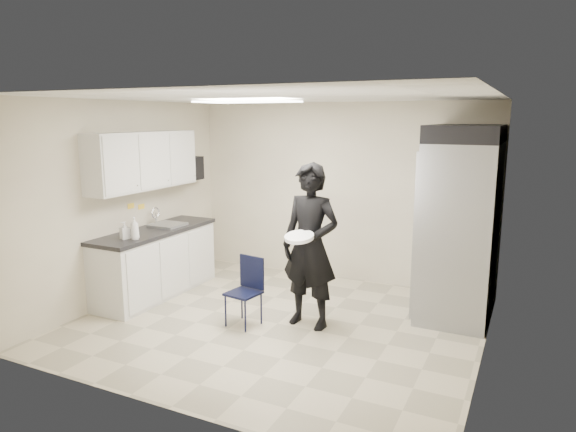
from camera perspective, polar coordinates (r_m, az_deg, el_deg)
The scene contains 21 objects.
floor at distance 6.16m, azimuth -1.17°, elevation -11.85°, with size 4.50×4.50×0.00m, color tan.
ceiling at distance 5.68m, azimuth -1.28°, elevation 13.08°, with size 4.50×4.50×0.00m, color white.
back_wall at distance 7.60m, azimuth 5.65°, elevation 2.66°, with size 4.50×4.50×0.00m, color beige.
left_wall at distance 7.08m, azimuth -17.67°, elevation 1.59°, with size 4.00×4.00×0.00m, color beige.
right_wall at distance 5.19m, azimuth 21.54°, elevation -1.94°, with size 4.00×4.00×0.00m, color beige.
ceiling_panel at distance 6.32m, azimuth -4.55°, elevation 12.56°, with size 1.20×0.60×0.02m, color white.
lower_counter at distance 7.21m, azimuth -14.44°, elevation -5.16°, with size 0.60×1.90×0.86m, color silver.
countertop at distance 7.10m, azimuth -14.62°, elevation -1.63°, with size 0.64×1.95×0.05m, color black.
sink at distance 7.28m, azimuth -13.22°, elevation -1.38°, with size 0.42×0.40×0.14m, color gray.
faucet at distance 7.38m, azimuth -14.48°, elevation -0.09°, with size 0.02×0.02×0.24m, color silver.
upper_cabinets at distance 7.05m, azimuth -15.76°, elevation 5.96°, with size 0.35×1.80×0.75m, color silver.
towel_dispenser at distance 8.00m, azimuth -10.58°, elevation 5.25°, with size 0.22×0.30×0.35m, color black.
notice_sticker_left at distance 7.16m, azimuth -17.06°, elevation 1.08°, with size 0.00×0.12×0.07m, color yellow.
notice_sticker_right at distance 7.31m, azimuth -15.98°, elevation 1.01°, with size 0.00×0.12×0.07m, color yellow.
commercial_fridge at distance 6.52m, azimuth 18.61°, elevation -1.48°, with size 0.80×1.35×2.10m, color gray.
fridge_compressor at distance 6.38m, azimuth 19.24°, elevation 8.66°, with size 0.80×1.35×0.20m, color black.
folding_chair at distance 6.00m, azimuth -5.00°, elevation -8.56°, with size 0.34×0.34×0.78m, color black.
man_tuxedo at distance 5.84m, azimuth 2.48°, elevation -3.37°, with size 0.69×0.46×1.89m, color black.
bucket_lid at distance 5.59m, azimuth 1.26°, elevation -2.34°, with size 0.32×0.32×0.04m, color white.
soap_bottle_a at distance 6.55m, azimuth -16.68°, elevation -1.32°, with size 0.11×0.11×0.28m, color silver.
soap_bottle_b at distance 6.62m, azimuth -17.69°, elevation -1.52°, with size 0.10×0.10×0.22m, color silver.
Camera 1 is at (2.58, -5.06, 2.39)m, focal length 32.00 mm.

